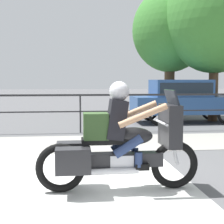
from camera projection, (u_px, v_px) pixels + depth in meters
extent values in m
plane|color=#565659|center=(89.00, 182.00, 5.42)|extent=(120.00, 120.00, 0.00)
cube|color=#99968E|center=(82.00, 143.00, 8.78)|extent=(44.00, 2.40, 0.01)
cube|color=silver|center=(74.00, 187.00, 5.19)|extent=(3.70, 6.00, 0.01)
cube|color=#232326|center=(80.00, 95.00, 10.50)|extent=(36.00, 0.04, 0.06)
cube|color=#232326|center=(80.00, 112.00, 10.55)|extent=(36.00, 0.03, 0.04)
cylinder|color=#232326|center=(80.00, 113.00, 10.55)|extent=(0.05, 0.05, 1.19)
torus|color=black|center=(174.00, 165.00, 5.11)|extent=(0.71, 0.11, 0.71)
torus|color=black|center=(61.00, 168.00, 4.91)|extent=(0.71, 0.11, 0.71)
cube|color=#232326|center=(119.00, 160.00, 5.00)|extent=(1.28, 0.22, 0.20)
cube|color=silver|center=(121.00, 163.00, 5.01)|extent=(0.34, 0.26, 0.26)
ellipsoid|color=#232326|center=(132.00, 136.00, 4.99)|extent=(0.60, 0.30, 0.26)
cube|color=black|center=(107.00, 141.00, 4.96)|extent=(0.74, 0.28, 0.08)
cube|color=#232326|center=(170.00, 125.00, 5.04)|extent=(0.20, 0.62, 0.62)
cube|color=#1E232B|center=(172.00, 98.00, 5.01)|extent=(0.10, 0.53, 0.24)
cylinder|color=silver|center=(161.00, 122.00, 5.02)|extent=(0.04, 0.70, 0.04)
cylinder|color=silver|center=(106.00, 172.00, 4.83)|extent=(0.93, 0.09, 0.09)
cube|color=#232326|center=(73.00, 161.00, 4.68)|extent=(0.48, 0.28, 0.35)
cube|color=#232326|center=(73.00, 153.00, 5.16)|extent=(0.48, 0.28, 0.35)
cylinder|color=silver|center=(173.00, 145.00, 5.08)|extent=(0.20, 0.06, 0.59)
cube|color=black|center=(116.00, 119.00, 4.94)|extent=(0.32, 0.36, 0.59)
sphere|color=tan|center=(119.00, 93.00, 4.91)|extent=(0.23, 0.23, 0.23)
sphere|color=#B7B7BC|center=(119.00, 91.00, 4.91)|extent=(0.29, 0.29, 0.29)
cylinder|color=navy|center=(128.00, 146.00, 4.85)|extent=(0.44, 0.13, 0.34)
cylinder|color=navy|center=(139.00, 160.00, 4.88)|extent=(0.11, 0.11, 0.21)
cube|color=black|center=(142.00, 167.00, 4.90)|extent=(0.20, 0.10, 0.09)
cylinder|color=navy|center=(125.00, 143.00, 5.14)|extent=(0.44, 0.13, 0.34)
cylinder|color=navy|center=(135.00, 155.00, 5.18)|extent=(0.11, 0.11, 0.21)
cube|color=black|center=(138.00, 162.00, 5.19)|extent=(0.20, 0.10, 0.09)
cylinder|color=tan|center=(143.00, 116.00, 4.68)|extent=(0.69, 0.09, 0.34)
cylinder|color=tan|center=(135.00, 112.00, 5.27)|extent=(0.69, 0.09, 0.34)
cube|color=#2D4723|center=(96.00, 126.00, 4.92)|extent=(0.35, 0.31, 0.38)
cube|color=#284C84|center=(186.00, 105.00, 13.13)|extent=(4.12, 1.70, 0.64)
cube|color=#284C84|center=(180.00, 88.00, 13.04)|extent=(2.14, 1.50, 0.63)
cube|color=#19232D|center=(207.00, 88.00, 13.16)|extent=(0.04, 1.33, 0.51)
cube|color=#19232D|center=(180.00, 88.00, 13.04)|extent=(1.97, 1.53, 0.41)
torus|color=black|center=(210.00, 111.00, 14.08)|extent=(0.73, 0.11, 0.73)
torus|color=black|center=(159.00, 115.00, 12.24)|extent=(0.73, 0.11, 0.73)
torus|color=black|center=(149.00, 111.00, 13.79)|extent=(0.73, 0.11, 0.73)
cylinder|color=brown|center=(213.00, 90.00, 13.56)|extent=(0.37, 0.37, 2.44)
ellipsoid|color=#3D7F33|center=(215.00, 17.00, 13.30)|extent=(3.96, 3.96, 4.35)
cylinder|color=brown|center=(169.00, 90.00, 14.69)|extent=(0.43, 0.43, 2.41)
ellipsoid|color=#3D7F33|center=(170.00, 30.00, 14.46)|extent=(3.20, 3.20, 3.52)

